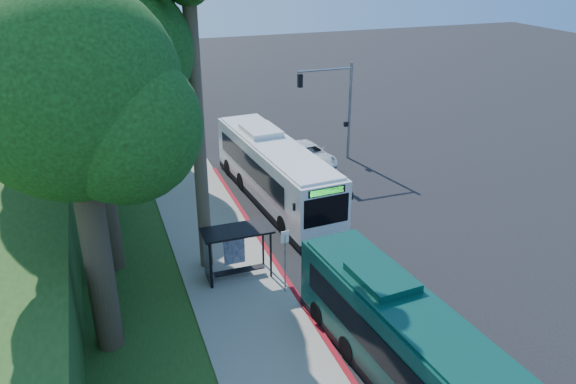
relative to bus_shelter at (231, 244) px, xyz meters
name	(u,v)px	position (x,y,z in m)	size (l,w,h in m)	color
ground	(346,227)	(7.26, 2.86, -1.81)	(140.00, 140.00, 0.00)	black
sidewalk	(218,248)	(-0.04, 2.86, -1.75)	(4.50, 70.00, 0.12)	gray
red_curb	(286,279)	(2.26, -1.14, -1.74)	(0.25, 30.00, 0.13)	maroon
grass_verge	(98,224)	(-5.74, 7.86, -1.78)	(8.00, 70.00, 0.06)	#234719
bus_shelter	(231,244)	(0.00, 0.00, 0.00)	(3.20, 1.51, 2.55)	black
stop_sign_pole	(285,254)	(1.86, -2.14, 0.28)	(0.35, 0.06, 3.17)	gray
traffic_signal_pole	(337,100)	(11.04, 12.86, 2.62)	(4.10, 0.30, 7.00)	gray
palm_tree	(189,0)	(-0.94, 1.36, 10.57)	(4.20, 4.20, 14.40)	#4C3F2D
tree_0	(82,30)	(-5.14, 2.84, 9.40)	(8.40, 8.00, 15.70)	#382B1E
tree_2	(86,9)	(-4.64, 18.84, 8.67)	(8.82, 8.40, 15.12)	#382B1E
tree_4	(88,0)	(-4.14, 34.84, 7.92)	(8.40, 8.00, 14.14)	#382B1E
tree_5	(97,1)	(-3.16, 42.84, 7.16)	(7.35, 7.00, 12.86)	#382B1E
tree_6	(76,103)	(-5.65, -3.16, 7.90)	(7.56, 7.20, 13.74)	#382B1E
white_bus	(274,170)	(4.65, 7.69, 0.15)	(3.81, 13.61, 4.01)	white
teal_bus	(409,346)	(3.97, -8.98, -0.05)	(3.58, 12.25, 3.60)	#0A3A30
pickup	(309,155)	(8.86, 12.57, -1.08)	(2.42, 5.24, 1.46)	white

